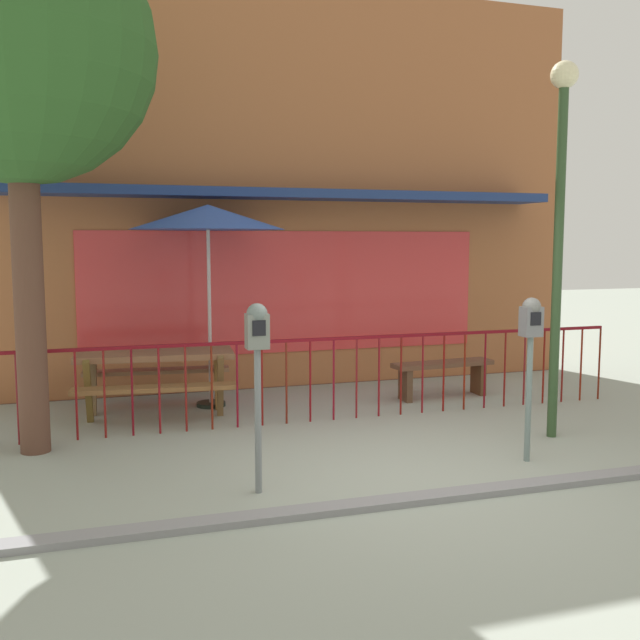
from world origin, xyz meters
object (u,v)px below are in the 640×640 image
object	(u,v)px
parking_meter_near	(531,335)
street_lamp	(560,195)
street_tree	(18,49)
patio_umbrella	(208,219)
patio_bench	(443,371)
parking_meter_far	(257,347)
picnic_table_left	(155,365)

from	to	relation	value
parking_meter_near	street_lamp	xyz separation A→B (m)	(0.74, 0.66, 1.33)
street_lamp	street_tree	bearing A→B (deg)	168.53
patio_umbrella	parking_meter_near	distance (m)	4.17
parking_meter_near	street_tree	distance (m)	5.45
patio_umbrella	street_tree	xyz separation A→B (m)	(-1.95, -1.44, 1.50)
street_tree	patio_bench	bearing A→B (deg)	11.59
parking_meter_near	street_lamp	bearing A→B (deg)	41.74
parking_meter_far	street_tree	bearing A→B (deg)	135.89
picnic_table_left	patio_bench	world-z (taller)	picnic_table_left
picnic_table_left	parking_meter_far	bearing A→B (deg)	-78.75
patio_umbrella	patio_bench	distance (m)	3.63
picnic_table_left	patio_umbrella	world-z (taller)	patio_umbrella
patio_bench	picnic_table_left	bearing A→B (deg)	178.12
parking_meter_far	street_tree	distance (m)	3.67
street_lamp	patio_umbrella	bearing A→B (deg)	142.40
street_tree	picnic_table_left	bearing A→B (deg)	42.10
patio_umbrella	street_tree	distance (m)	2.85
picnic_table_left	parking_meter_near	distance (m)	4.32
parking_meter_far	street_lamp	bearing A→B (deg)	12.39
picnic_table_left	street_lamp	distance (m)	4.89
patio_umbrella	patio_bench	size ratio (longest dim) A/B	1.76
street_tree	street_lamp	bearing A→B (deg)	-11.47
parking_meter_near	street_lamp	size ratio (longest dim) A/B	0.40
patio_bench	street_tree	size ratio (longest dim) A/B	0.28
patio_umbrella	street_lamp	distance (m)	4.08
patio_bench	parking_meter_near	size ratio (longest dim) A/B	0.92
patio_umbrella	parking_meter_near	world-z (taller)	patio_umbrella
picnic_table_left	parking_meter_near	size ratio (longest dim) A/B	1.24
parking_meter_far	street_lamp	distance (m)	3.67
picnic_table_left	patio_bench	distance (m)	3.71
picnic_table_left	parking_meter_near	world-z (taller)	parking_meter_near
patio_umbrella	parking_meter_far	world-z (taller)	patio_umbrella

